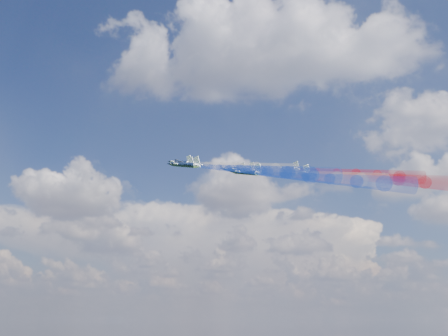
% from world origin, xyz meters
% --- Properties ---
extents(jet_lead, '(15.43, 14.32, 7.58)m').
position_xyz_m(jet_lead, '(-17.17, 16.99, 134.76)').
color(jet_lead, black).
extents(trail_lead, '(37.83, 22.00, 14.06)m').
position_xyz_m(trail_lead, '(5.17, 5.97, 128.75)').
color(trail_lead, white).
extents(jet_inner_left, '(15.43, 14.32, 7.58)m').
position_xyz_m(jet_inner_left, '(-11.10, -0.05, 128.71)').
color(jet_inner_left, black).
extents(trail_inner_left, '(37.83, 22.00, 14.06)m').
position_xyz_m(trail_inner_left, '(11.24, -11.08, 122.70)').
color(trail_inner_left, blue).
extents(jet_inner_right, '(15.43, 14.32, 7.58)m').
position_xyz_m(jet_inner_right, '(0.16, 20.32, 132.07)').
color(jet_inner_right, black).
extents(trail_inner_right, '(37.83, 22.00, 14.06)m').
position_xyz_m(trail_inner_right, '(22.50, 9.30, 126.06)').
color(trail_inner_right, red).
extents(jet_outer_left, '(15.43, 14.32, 7.58)m').
position_xyz_m(jet_outer_left, '(-4.66, -15.35, 123.92)').
color(jet_outer_left, black).
extents(trail_outer_left, '(37.83, 22.00, 14.06)m').
position_xyz_m(trail_outer_left, '(17.68, -26.38, 117.92)').
color(trail_outer_left, blue).
extents(jet_center_third, '(15.43, 14.32, 7.58)m').
position_xyz_m(jet_center_third, '(6.13, 5.25, 127.37)').
color(jet_center_third, black).
extents(trail_center_third, '(37.83, 22.00, 14.06)m').
position_xyz_m(trail_center_third, '(28.47, -5.78, 121.36)').
color(trail_center_third, white).
extents(jet_outer_right, '(15.43, 14.32, 7.58)m').
position_xyz_m(jet_outer_right, '(17.05, 24.24, 132.33)').
color(jet_outer_right, black).
extents(trail_outer_right, '(37.83, 22.00, 14.06)m').
position_xyz_m(trail_outer_right, '(39.39, 13.22, 126.32)').
color(trail_outer_right, red).
extents(jet_rear_left, '(15.43, 14.32, 7.58)m').
position_xyz_m(jet_rear_left, '(10.78, -10.95, 122.02)').
color(jet_rear_left, black).
extents(trail_rear_left, '(37.83, 22.00, 14.06)m').
position_xyz_m(trail_rear_left, '(33.12, -21.97, 116.02)').
color(trail_rear_left, blue).
extents(jet_rear_right, '(15.43, 14.32, 7.58)m').
position_xyz_m(jet_rear_right, '(21.57, 8.80, 126.61)').
color(jet_rear_right, black).
extents(trail_rear_right, '(37.83, 22.00, 14.06)m').
position_xyz_m(trail_rear_right, '(43.91, -2.22, 120.60)').
color(trail_rear_right, red).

